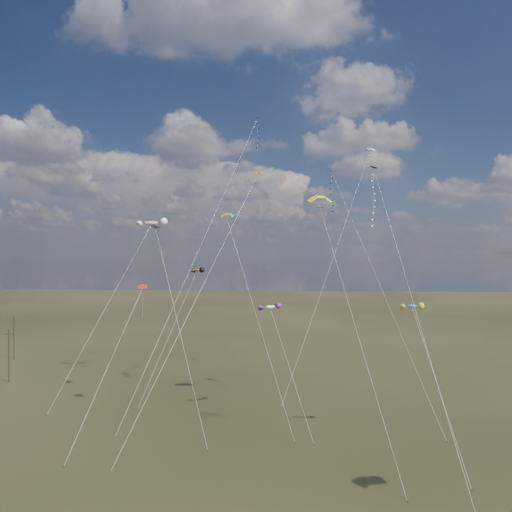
# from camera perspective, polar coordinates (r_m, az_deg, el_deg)

# --- Properties ---
(ground) EXTENTS (400.00, 400.00, 0.00)m
(ground) POSITION_cam_1_polar(r_m,az_deg,el_deg) (40.32, -2.12, -28.27)
(ground) COLOR black
(ground) RESTS_ON ground
(utility_pole_near) EXTENTS (1.40, 0.20, 8.00)m
(utility_pole_near) POSITION_cam_1_polar(r_m,az_deg,el_deg) (78.97, -28.51, -10.83)
(utility_pole_near) COLOR black
(utility_pole_near) RESTS_ON ground
(utility_pole_far) EXTENTS (1.40, 0.20, 8.00)m
(utility_pole_far) POSITION_cam_1_polar(r_m,az_deg,el_deg) (94.82, -28.01, -8.95)
(utility_pole_far) COLOR black
(utility_pole_far) RESTS_ON ground
(diamond_black_high) EXTENTS (10.75, 18.98, 31.32)m
(diamond_black_high) POSITION_cam_1_polar(r_m,az_deg,el_deg) (65.68, 10.01, 6.73)
(diamond_black_high) COLOR black
(diamond_black_high) RESTS_ON ground
(diamond_navy_tall) EXTENTS (13.94, 24.12, 40.35)m
(diamond_navy_tall) POSITION_cam_1_polar(r_m,az_deg,el_deg) (70.11, -0.85, 12.99)
(diamond_navy_tall) COLOR #0C1849
(diamond_navy_tall) RESTS_ON ground
(diamond_black_mid) EXTENTS (9.04, 11.34, 22.74)m
(diamond_black_mid) POSITION_cam_1_polar(r_m,az_deg,el_deg) (53.67, -11.04, -2.58)
(diamond_black_mid) COLOR black
(diamond_black_mid) RESTS_ON ground
(diamond_red_low) EXTENTS (3.95, 13.04, 15.65)m
(diamond_red_low) POSITION_cam_1_polar(r_m,az_deg,el_deg) (54.49, -14.37, -6.36)
(diamond_red_low) COLOR #AF1C14
(diamond_red_low) RESTS_ON ground
(diamond_navy_right) EXTENTS (4.08, 21.31, 29.54)m
(diamond_navy_right) POSITION_cam_1_polar(r_m,az_deg,el_deg) (54.45, 14.85, 5.94)
(diamond_navy_right) COLOR #10144A
(diamond_navy_right) RESTS_ON ground
(diamond_orange_center) EXTENTS (12.46, 16.52, 29.14)m
(diamond_orange_center) POSITION_cam_1_polar(r_m,az_deg,el_deg) (50.23, -4.66, 0.45)
(diamond_orange_center) COLOR #C04906
(diamond_orange_center) RESTS_ON ground
(parafoil_yellow) EXTENTS (7.15, 17.98, 26.50)m
(parafoil_yellow) POSITION_cam_1_polar(r_m,az_deg,el_deg) (53.41, 8.04, 7.24)
(parafoil_yellow) COLOR yellow
(parafoil_yellow) RESTS_ON ground
(parafoil_blue_white) EXTENTS (15.40, 20.81, 37.21)m
(parafoil_blue_white) POSITION_cam_1_polar(r_m,az_deg,el_deg) (79.60, 13.89, 12.61)
(parafoil_blue_white) COLOR blue
(parafoil_blue_white) RESTS_ON ground
(parafoil_tricolor) EXTENTS (9.60, 13.21, 24.91)m
(parafoil_tricolor) POSITION_cam_1_polar(r_m,az_deg,el_deg) (59.55, -3.54, 5.03)
(parafoil_tricolor) COLOR yellow
(parafoil_tricolor) RESTS_ON ground
(novelty_orange_black) EXTENTS (6.16, 14.06, 17.21)m
(novelty_orange_black) POSITION_cam_1_polar(r_m,az_deg,el_deg) (69.27, -7.44, -1.85)
(novelty_orange_black) COLOR #E45F0D
(novelty_orange_black) RESTS_ON ground
(novelty_white_purple) EXTENTS (5.98, 7.72, 13.55)m
(novelty_white_purple) POSITION_cam_1_polar(r_m,az_deg,el_deg) (52.97, 1.84, -6.43)
(novelty_white_purple) COLOR white
(novelty_white_purple) RESTS_ON ground
(novelty_redwhite_stripe) EXTENTS (10.93, 14.14, 24.43)m
(novelty_redwhite_stripe) POSITION_cam_1_polar(r_m,az_deg,el_deg) (68.36, -12.97, 4.01)
(novelty_redwhite_stripe) COLOR red
(novelty_redwhite_stripe) RESTS_ON ground
(novelty_blue_yellow) EXTENTS (3.58, 9.06, 14.37)m
(novelty_blue_yellow) POSITION_cam_1_polar(r_m,az_deg,el_deg) (48.50, 19.01, -6.09)
(novelty_blue_yellow) COLOR blue
(novelty_blue_yellow) RESTS_ON ground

